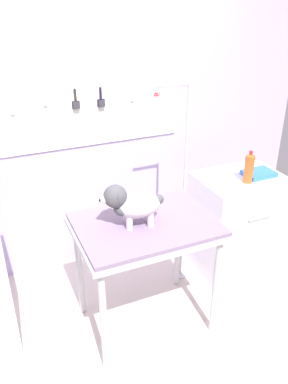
{
  "coord_description": "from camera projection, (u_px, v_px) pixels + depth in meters",
  "views": [
    {
      "loc": [
        -0.77,
        -1.65,
        2.17
      ],
      "look_at": [
        0.1,
        0.34,
        1.05
      ],
      "focal_mm": 37.08,
      "sensor_mm": 36.0,
      "label": 1
    }
  ],
  "objects": [
    {
      "name": "ground",
      "position": [
        151.0,
        360.0,
        2.62
      ],
      "size": [
        4.4,
        4.0,
        0.04
      ],
      "primitive_type": "cube",
      "color": "beige"
    },
    {
      "name": "dog",
      "position": [
        131.0,
        204.0,
        2.44
      ],
      "size": [
        0.4,
        0.23,
        0.29
      ],
      "color": "silver",
      "rests_on": "grooming_table"
    },
    {
      "name": "rear_wall_panel",
      "position": [
        85.0,
        133.0,
        3.13
      ],
      "size": [
        4.0,
        0.11,
        2.3
      ],
      "color": "#B1A2D1",
      "rests_on": "ground"
    },
    {
      "name": "soda_bottle",
      "position": [
        249.0,
        168.0,
        3.01
      ],
      "size": [
        0.07,
        0.07,
        0.26
      ],
      "color": "#B05420",
      "rests_on": "cabinet_right"
    },
    {
      "name": "grooming_table",
      "position": [
        146.0,
        234.0,
        2.58
      ],
      "size": [
        0.91,
        0.66,
        0.84
      ],
      "color": "#B7B7BC",
      "rests_on": "ground"
    },
    {
      "name": "cabinet_right",
      "position": [
        236.0,
        222.0,
        3.34
      ],
      "size": [
        0.68,
        0.54,
        0.84
      ],
      "color": "white",
      "rests_on": "ground"
    },
    {
      "name": "grooming_arm",
      "position": [
        183.0,
        197.0,
        3.03
      ],
      "size": [
        0.3,
        0.11,
        1.62
      ],
      "color": "#B7B7BC",
      "rests_on": "ground"
    },
    {
      "name": "supply_tray",
      "position": [
        259.0,
        173.0,
        3.16
      ],
      "size": [
        0.24,
        0.18,
        0.04
      ],
      "color": "#3171BE",
      "rests_on": "cabinet_right"
    }
  ]
}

